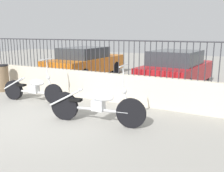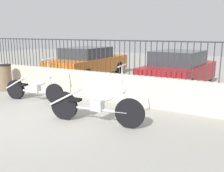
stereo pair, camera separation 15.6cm
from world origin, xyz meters
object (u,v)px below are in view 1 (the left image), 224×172
at_px(motorcycle_white, 30,89).
at_px(trash_bin, 2,78).
at_px(motorcycle_silver, 92,105).
at_px(car_red, 176,69).
at_px(car_orange, 86,62).

relative_size(motorcycle_white, trash_bin, 2.21).
distance_m(motorcycle_silver, car_red, 4.72).
relative_size(motorcycle_white, car_red, 0.51).
distance_m(motorcycle_white, trash_bin, 2.01).
relative_size(trash_bin, car_orange, 0.21).
relative_size(motorcycle_silver, car_red, 0.57).
bearing_deg(trash_bin, motorcycle_silver, -15.37).
height_order(motorcycle_silver, trash_bin, motorcycle_silver).
distance_m(car_orange, car_red, 4.26).
bearing_deg(motorcycle_white, motorcycle_silver, -22.15).
height_order(motorcycle_silver, motorcycle_white, motorcycle_silver).
bearing_deg(trash_bin, motorcycle_white, -15.99).
relative_size(car_orange, car_red, 1.12).
xyz_separation_m(motorcycle_white, car_red, (3.41, 3.95, 0.33)).
xyz_separation_m(car_orange, car_red, (4.25, -0.31, -0.00)).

